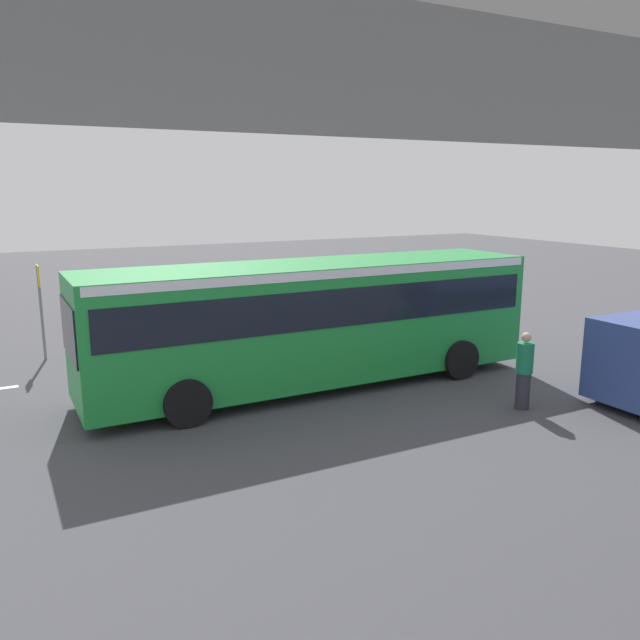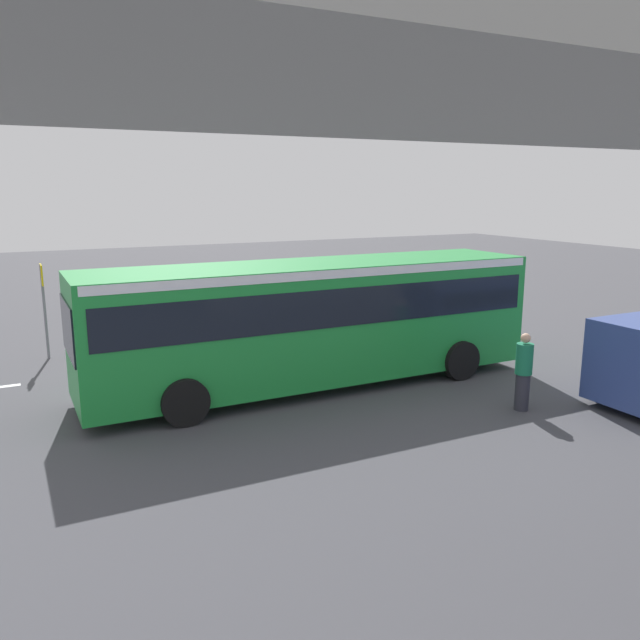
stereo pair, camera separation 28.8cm
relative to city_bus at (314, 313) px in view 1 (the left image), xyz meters
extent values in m
plane|color=#424247|center=(-0.28, -1.20, -1.88)|extent=(80.00, 80.00, 0.00)
cube|color=#1E8C38|center=(-0.01, 0.00, -0.17)|extent=(11.50, 2.55, 2.86)
cube|color=black|center=(-0.01, 0.00, 0.35)|extent=(11.04, 2.59, 0.90)
cube|color=white|center=(-0.01, 0.00, 1.15)|extent=(11.27, 2.58, 0.20)
cube|color=black|center=(5.76, 0.00, 0.18)|extent=(0.04, 2.24, 1.20)
cylinder|color=black|center=(3.67, 1.27, -1.36)|extent=(1.04, 0.30, 1.04)
cylinder|color=black|center=(3.67, -1.27, -1.36)|extent=(1.04, 0.30, 1.04)
cylinder|color=black|center=(-3.69, 1.27, -1.36)|extent=(1.04, 0.30, 1.04)
cylinder|color=black|center=(-3.69, -1.27, -1.36)|extent=(1.04, 0.30, 1.04)
cylinder|color=black|center=(-5.72, 4.08, -1.54)|extent=(0.68, 0.22, 0.68)
cylinder|color=#2D2D38|center=(-3.42, 3.77, -1.46)|extent=(0.32, 0.32, 0.85)
cylinder|color=#19724C|center=(-3.42, 3.77, -0.68)|extent=(0.38, 0.38, 0.70)
sphere|color=tan|center=(-3.42, 3.77, -0.20)|extent=(0.22, 0.22, 0.22)
cylinder|color=slate|center=(5.87, -5.90, -0.48)|extent=(0.08, 0.08, 2.80)
cube|color=yellow|center=(5.87, -5.90, 0.62)|extent=(0.04, 0.60, 0.60)
cube|color=silver|center=(-8.28, -3.46, -1.88)|extent=(2.00, 0.20, 0.01)
cube|color=silver|center=(-4.28, -3.46, -1.88)|extent=(2.00, 0.20, 0.01)
cube|color=silver|center=(-0.28, -3.46, -1.88)|extent=(2.00, 0.20, 0.01)
cube|color=silver|center=(3.72, -3.46, -1.88)|extent=(2.00, 0.20, 0.01)
camera|label=1|loc=(7.12, 13.79, 3.08)|focal=35.49mm
camera|label=2|loc=(6.86, 13.92, 3.08)|focal=35.49mm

